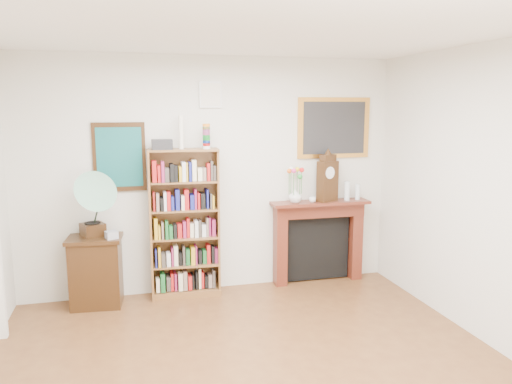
% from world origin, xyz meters
% --- Properties ---
extents(room, '(4.51, 5.01, 2.81)m').
position_xyz_m(room, '(0.00, 0.00, 1.40)').
color(room, '#56311A').
rests_on(room, ground).
extents(teal_poster, '(0.58, 0.04, 0.78)m').
position_xyz_m(teal_poster, '(-1.05, 2.48, 1.65)').
color(teal_poster, black).
rests_on(teal_poster, back_wall).
extents(small_picture, '(0.26, 0.04, 0.30)m').
position_xyz_m(small_picture, '(0.00, 2.48, 2.35)').
color(small_picture, white).
rests_on(small_picture, back_wall).
extents(gilt_painting, '(0.95, 0.04, 0.75)m').
position_xyz_m(gilt_painting, '(1.55, 2.48, 1.95)').
color(gilt_painting, gold).
rests_on(gilt_painting, back_wall).
extents(bookshelf, '(0.82, 0.34, 2.00)m').
position_xyz_m(bookshelf, '(-0.35, 2.34, 0.97)').
color(bookshelf, brown).
rests_on(bookshelf, floor).
extents(side_cabinet, '(0.62, 0.48, 0.79)m').
position_xyz_m(side_cabinet, '(-1.36, 2.27, 0.40)').
color(side_cabinet, black).
rests_on(side_cabinet, floor).
extents(fireplace, '(1.25, 0.31, 1.05)m').
position_xyz_m(fireplace, '(1.34, 2.41, 0.61)').
color(fireplace, '#4F1D12').
rests_on(fireplace, floor).
extents(gramophone, '(0.65, 0.71, 0.75)m').
position_xyz_m(gramophone, '(-1.37, 2.20, 1.22)').
color(gramophone, black).
rests_on(gramophone, side_cabinet).
extents(cd_stack, '(0.15, 0.15, 0.08)m').
position_xyz_m(cd_stack, '(-1.17, 2.15, 0.83)').
color(cd_stack, silver).
rests_on(cd_stack, side_cabinet).
extents(mantel_clock, '(0.28, 0.22, 0.58)m').
position_xyz_m(mantel_clock, '(1.42, 2.34, 1.33)').
color(mantel_clock, black).
rests_on(mantel_clock, fireplace).
extents(flower_vase, '(0.22, 0.22, 0.17)m').
position_xyz_m(flower_vase, '(1.00, 2.34, 1.14)').
color(flower_vase, silver).
rests_on(flower_vase, fireplace).
extents(teacup, '(0.11, 0.11, 0.07)m').
position_xyz_m(teacup, '(1.22, 2.31, 1.08)').
color(teacup, silver).
rests_on(teacup, fireplace).
extents(bottle_left, '(0.07, 0.07, 0.24)m').
position_xyz_m(bottle_left, '(1.69, 2.34, 1.17)').
color(bottle_left, silver).
rests_on(bottle_left, fireplace).
extents(bottle_right, '(0.06, 0.06, 0.20)m').
position_xyz_m(bottle_right, '(1.84, 2.34, 1.15)').
color(bottle_right, silver).
rests_on(bottle_right, fireplace).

